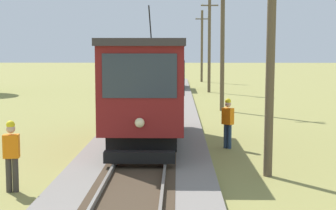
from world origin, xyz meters
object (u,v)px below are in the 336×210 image
Objects in this scene: red_tram at (148,86)px; second_worker at (228,121)px; utility_pole_near_tram at (271,35)px; utility_pole_distant at (202,45)px; utility_pole_mid at (222,38)px; freight_car at (166,71)px; track_worker at (11,153)px; utility_pole_far at (209,42)px.

red_tram reaches higher than second_worker.
utility_pole_near_tram is at bearing -127.57° from second_worker.
utility_pole_mid is at bearing -90.00° from utility_pole_distant.
freight_car is at bearing 103.10° from utility_pole_mid.
freight_car reaches higher than track_worker.
utility_pole_distant is (3.57, 36.28, 1.64)m from red_tram.
red_tram is 5.90m from utility_pole_near_tram.
utility_pole_far is 30.24m from track_worker.
track_worker is (-6.58, -42.32, -2.85)m from utility_pole_distant.
second_worker is at bearing -52.27° from track_worker.
utility_pole_near_tram is 1.01× the size of utility_pole_distant.
track_worker is 8.20m from second_worker.
utility_pole_near_tram is 4.25× the size of second_worker.
second_worker is at bearing -5.76° from red_tram.
utility_pole_mid reaches higher than track_worker.
track_worker is at bearing -111.17° from utility_pole_mid.
freight_car is 32.53m from track_worker.
utility_pole_distant is (0.00, 25.32, -0.29)m from utility_pole_mid.
utility_pole_far is at bearing 81.28° from red_tram.
red_tram is 6.85m from track_worker.
utility_pole_far is (3.58, -3.02, 2.47)m from freight_car.
red_tram is at bearing -108.06° from utility_pole_mid.
utility_pole_near_tram is 27.70m from utility_pole_far.
freight_car is (-0.00, 26.34, -0.64)m from red_tram.
track_worker is (-6.58, -17.00, -3.14)m from utility_pole_mid.
freight_car is 31.01m from utility_pole_near_tram.
track_worker is at bearing -98.84° from utility_pole_distant.
utility_pole_distant is at bearing 90.00° from utility_pole_near_tram.
utility_pole_distant is at bearing -15.63° from track_worker.
utility_pole_near_tram is at bearing -50.75° from red_tram.
utility_pole_far is 23.81m from second_worker.
utility_pole_mid reaches higher than freight_car.
utility_pole_mid is at bearing -90.00° from utility_pole_far.
freight_car is at bearing 90.01° from red_tram.
utility_pole_near_tram is 5.07m from second_worker.
utility_pole_far is (3.57, 23.32, 1.84)m from red_tram.
utility_pole_far is at bearing 40.45° from second_worker.
track_worker is 1.00× the size of second_worker.
utility_pole_far reaches higher than second_worker.
utility_pole_mid reaches higher than utility_pole_far.
red_tram is 1.09× the size of utility_pole_far.
freight_car is 5.30m from utility_pole_far.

